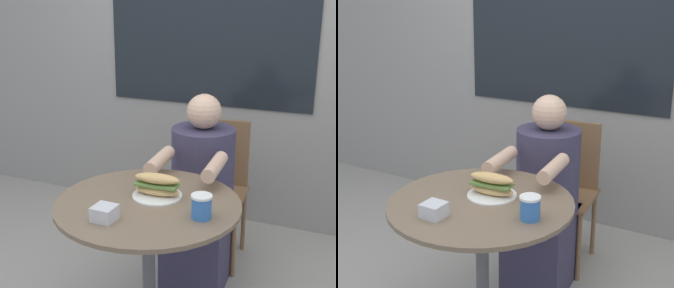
{
  "view_description": "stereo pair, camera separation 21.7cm",
  "coord_description": "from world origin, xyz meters",
  "views": [
    {
      "loc": [
        0.82,
        -1.68,
        1.6
      ],
      "look_at": [
        0.0,
        0.22,
        0.94
      ],
      "focal_mm": 50.0,
      "sensor_mm": 36.0,
      "label": 1
    },
    {
      "loc": [
        1.02,
        -1.59,
        1.6
      ],
      "look_at": [
        0.0,
        0.22,
        0.94
      ],
      "focal_mm": 50.0,
      "sensor_mm": 36.0,
      "label": 2
    }
  ],
  "objects": [
    {
      "name": "seated_diner",
      "position": [
        0.04,
        0.6,
        0.48
      ],
      "size": [
        0.39,
        0.64,
        1.11
      ],
      "rotation": [
        0.0,
        0.0,
        3.22
      ],
      "color": "#38334C",
      "rests_on": "ground_plane"
    },
    {
      "name": "storefront_wall",
      "position": [
        -0.0,
        1.5,
        1.4
      ],
      "size": [
        8.0,
        0.09,
        2.8
      ],
      "color": "gray",
      "rests_on": "ground_plane"
    },
    {
      "name": "cafe_table",
      "position": [
        0.0,
        0.0,
        0.55
      ],
      "size": [
        0.82,
        0.82,
        0.74
      ],
      "color": "brown",
      "rests_on": "ground_plane"
    },
    {
      "name": "sandwich_on_plate",
      "position": [
        0.01,
        0.07,
        0.79
      ],
      "size": [
        0.22,
        0.22,
        0.11
      ],
      "rotation": [
        0.0,
        0.0,
        0.07
      ],
      "color": "white",
      "rests_on": "cafe_table"
    },
    {
      "name": "diner_chair",
      "position": [
        0.03,
        0.95,
        0.52
      ],
      "size": [
        0.41,
        0.41,
        0.87
      ],
      "rotation": [
        0.0,
        0.0,
        3.22
      ],
      "color": "brown",
      "rests_on": "ground_plane"
    },
    {
      "name": "drink_cup",
      "position": [
        0.27,
        -0.05,
        0.79
      ],
      "size": [
        0.09,
        0.09,
        0.1
      ],
      "color": "#336BB7",
      "rests_on": "cafe_table"
    },
    {
      "name": "napkin_box",
      "position": [
        -0.08,
        -0.23,
        0.77
      ],
      "size": [
        0.09,
        0.09,
        0.06
      ],
      "rotation": [
        0.0,
        0.0,
        -0.03
      ],
      "color": "silver",
      "rests_on": "cafe_table"
    }
  ]
}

